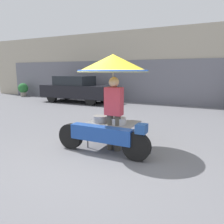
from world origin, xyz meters
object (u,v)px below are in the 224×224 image
object	(u,v)px
vendor_motorcycle_cart	(112,78)
vendor_person	(114,110)
potted_plant	(23,89)
parked_car	(77,89)

from	to	relation	value
vendor_motorcycle_cart	vendor_person	size ratio (longest dim) A/B	1.33
vendor_motorcycle_cart	potted_plant	world-z (taller)	vendor_motorcycle_cart
parked_car	potted_plant	distance (m)	5.36
potted_plant	vendor_person	bearing A→B (deg)	-33.21
vendor_motorcycle_cart	parked_car	bearing A→B (deg)	131.13
vendor_person	potted_plant	size ratio (longest dim) A/B	1.76
parked_car	vendor_person	bearing A→B (deg)	-48.89
vendor_motorcycle_cart	parked_car	xyz separation A→B (m)	(-5.21, 5.96, -0.84)
vendor_person	parked_car	bearing A→B (deg)	131.11
vendor_motorcycle_cart	vendor_person	bearing A→B (deg)	-49.66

